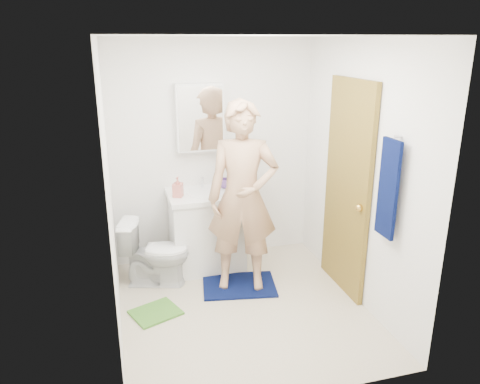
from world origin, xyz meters
name	(u,v)px	position (x,y,z in m)	size (l,w,h in m)	color
floor	(243,309)	(0.00, 0.00, -0.01)	(2.20, 2.40, 0.02)	beige
ceiling	(244,35)	(0.00, 0.00, 2.41)	(2.20, 2.40, 0.02)	white
wall_back	(213,153)	(0.00, 1.21, 1.20)	(2.20, 0.02, 2.40)	white
wall_front	(297,241)	(0.00, -1.21, 1.20)	(2.20, 0.02, 2.40)	white
wall_left	(108,196)	(-1.11, 0.00, 1.20)	(0.02, 2.40, 2.40)	white
wall_right	(361,175)	(1.11, 0.00, 1.20)	(0.02, 2.40, 2.40)	white
vanity_cabinet	(207,232)	(-0.15, 0.91, 0.40)	(0.75, 0.55, 0.80)	white
countertop	(206,195)	(-0.15, 0.91, 0.83)	(0.79, 0.59, 0.05)	white
sink_basin	(206,194)	(-0.15, 0.91, 0.84)	(0.40, 0.40, 0.03)	white
faucet	(202,182)	(-0.15, 1.09, 0.91)	(0.03, 0.03, 0.12)	silver
medicine_cabinet	(200,118)	(-0.15, 1.14, 1.60)	(0.50, 0.12, 0.70)	white
mirror_panel	(201,119)	(-0.15, 1.08, 1.60)	(0.46, 0.01, 0.66)	white
door	(347,189)	(1.07, 0.15, 1.02)	(0.05, 0.80, 2.05)	olive
door_knob	(359,208)	(1.03, -0.17, 0.95)	(0.07, 0.07, 0.07)	gold
towel	(388,189)	(1.03, -0.57, 1.25)	(0.03, 0.24, 0.80)	#06103E
towel_hook	(398,136)	(1.07, -0.57, 1.67)	(0.02, 0.02, 0.06)	silver
toilet	(155,253)	(-0.72, 0.69, 0.34)	(0.38, 0.66, 0.68)	white
bath_mat	(239,285)	(0.07, 0.39, 0.01)	(0.72, 0.52, 0.02)	#06103E
green_rug	(156,312)	(-0.79, 0.12, 0.01)	(0.41, 0.34, 0.02)	#4D8F2F
soap_dispenser	(178,187)	(-0.45, 0.86, 0.95)	(0.09, 0.10, 0.21)	#CB6B5F
toothbrush_cup	(225,183)	(0.08, 1.03, 0.90)	(0.13, 0.13, 0.10)	#6E4599
man	(243,198)	(0.10, 0.39, 0.95)	(0.67, 0.44, 1.85)	tan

